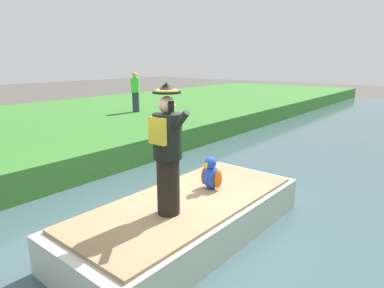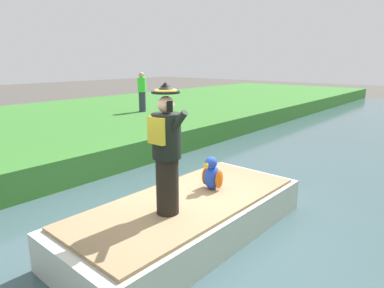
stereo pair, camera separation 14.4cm
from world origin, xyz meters
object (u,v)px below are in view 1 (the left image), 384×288
boat (187,218)px  parrot_plush (211,175)px  person_pirate (168,151)px  person_bystander (135,92)px

boat → parrot_plush: 0.83m
boat → person_pirate: (0.10, -0.54, 1.23)m
person_pirate → parrot_plush: (-0.08, 1.16, -0.68)m
boat → person_pirate: size_ratio=2.29×
person_pirate → parrot_plush: 1.35m
boat → person_bystander: 9.19m
person_pirate → parrot_plush: bearing=85.1°
boat → person_pirate: person_pirate is taller
person_pirate → person_bystander: size_ratio=1.16×
parrot_plush → person_bystander: size_ratio=0.36×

